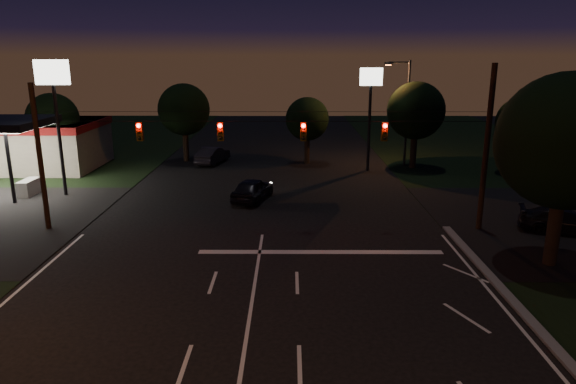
{
  "coord_description": "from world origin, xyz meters",
  "views": [
    {
      "loc": [
        1.5,
        -12.11,
        9.37
      ],
      "look_at": [
        1.4,
        11.73,
        3.0
      ],
      "focal_mm": 32.0,
      "sensor_mm": 36.0,
      "label": 1
    }
  ],
  "objects_px": {
    "car_cross": "(565,221)",
    "tree_right_near": "(565,142)",
    "car_oncoming_a": "(253,189)",
    "car_oncoming_b": "(213,155)",
    "utility_pole_right": "(478,229)"
  },
  "relations": [
    {
      "from": "utility_pole_right",
      "to": "car_oncoming_a",
      "type": "relative_size",
      "value": 2.03
    },
    {
      "from": "tree_right_near",
      "to": "car_cross",
      "type": "bearing_deg",
      "value": 55.61
    },
    {
      "from": "tree_right_near",
      "to": "car_oncoming_a",
      "type": "height_order",
      "value": "tree_right_near"
    },
    {
      "from": "car_cross",
      "to": "utility_pole_right",
      "type": "bearing_deg",
      "value": 101.02
    },
    {
      "from": "utility_pole_right",
      "to": "car_cross",
      "type": "height_order",
      "value": "utility_pole_right"
    },
    {
      "from": "utility_pole_right",
      "to": "car_oncoming_b",
      "type": "distance_m",
      "value": 25.0
    },
    {
      "from": "car_cross",
      "to": "tree_right_near",
      "type": "bearing_deg",
      "value": 164.33
    },
    {
      "from": "car_oncoming_b",
      "to": "car_cross",
      "type": "xyz_separation_m",
      "value": [
        21.85,
        -18.51,
        -0.07
      ]
    },
    {
      "from": "utility_pole_right",
      "to": "tree_right_near",
      "type": "height_order",
      "value": "tree_right_near"
    },
    {
      "from": "car_oncoming_b",
      "to": "car_cross",
      "type": "distance_m",
      "value": 28.64
    },
    {
      "from": "car_oncoming_a",
      "to": "car_oncoming_b",
      "type": "height_order",
      "value": "car_oncoming_a"
    },
    {
      "from": "car_oncoming_a",
      "to": "car_cross",
      "type": "height_order",
      "value": "car_oncoming_a"
    },
    {
      "from": "car_oncoming_a",
      "to": "car_oncoming_b",
      "type": "bearing_deg",
      "value": -53.63
    },
    {
      "from": "car_oncoming_b",
      "to": "car_cross",
      "type": "bearing_deg",
      "value": 154.96
    },
    {
      "from": "utility_pole_right",
      "to": "tree_right_near",
      "type": "xyz_separation_m",
      "value": [
        1.53,
        -4.83,
        5.68
      ]
    }
  ]
}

